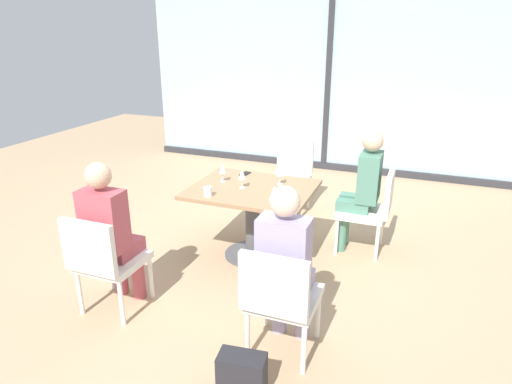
% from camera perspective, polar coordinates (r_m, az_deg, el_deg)
% --- Properties ---
extents(ground_plane, '(12.00, 12.00, 0.00)m').
position_cam_1_polar(ground_plane, '(4.62, -0.45, -7.98)').
color(ground_plane, tan).
extents(window_wall_backdrop, '(5.97, 0.10, 2.70)m').
position_cam_1_polar(window_wall_backdrop, '(7.20, 9.09, 12.29)').
color(window_wall_backdrop, '#9FB7BC').
rests_on(window_wall_backdrop, ground_plane).
extents(dining_table_main, '(1.15, 0.95, 0.73)m').
position_cam_1_polar(dining_table_main, '(4.39, -0.47, -1.73)').
color(dining_table_main, '#997551').
rests_on(dining_table_main, ground_plane).
extents(chair_front_right, '(0.46, 0.50, 0.87)m').
position_cam_1_polar(chair_front_right, '(3.09, 3.12, -13.02)').
color(chair_front_right, silver).
rests_on(chair_front_right, ground_plane).
extents(chair_front_left, '(0.46, 0.50, 0.87)m').
position_cam_1_polar(chair_front_left, '(3.72, -18.70, -7.96)').
color(chair_front_left, silver).
rests_on(chair_front_left, ground_plane).
extents(chair_far_right, '(0.50, 0.46, 0.87)m').
position_cam_1_polar(chair_far_right, '(4.65, 14.50, -1.75)').
color(chair_far_right, silver).
rests_on(chair_far_right, ground_plane).
extents(chair_near_window, '(0.46, 0.51, 0.87)m').
position_cam_1_polar(chair_near_window, '(5.58, 4.50, 2.60)').
color(chair_near_window, silver).
rests_on(chair_near_window, ground_plane).
extents(person_front_right, '(0.34, 0.39, 1.26)m').
position_cam_1_polar(person_front_right, '(3.08, 3.83, -8.80)').
color(person_front_right, '#9E93B7').
rests_on(person_front_right, ground_plane).
extents(person_front_left, '(0.34, 0.39, 1.26)m').
position_cam_1_polar(person_front_left, '(3.71, -18.01, -4.47)').
color(person_front_left, '#B24C56').
rests_on(person_front_left, ground_plane).
extents(person_far_right, '(0.39, 0.34, 1.26)m').
position_cam_1_polar(person_far_right, '(4.59, 13.37, 0.78)').
color(person_far_right, '#4C7F6B').
rests_on(person_far_right, ground_plane).
extents(wine_glass_0, '(0.07, 0.07, 0.18)m').
position_cam_1_polar(wine_glass_0, '(4.46, -4.27, 2.92)').
color(wine_glass_0, silver).
rests_on(wine_glass_0, dining_table_main).
extents(wine_glass_1, '(0.07, 0.07, 0.18)m').
position_cam_1_polar(wine_glass_1, '(4.38, 3.07, 2.60)').
color(wine_glass_1, silver).
rests_on(wine_glass_1, dining_table_main).
extents(wine_glass_2, '(0.07, 0.07, 0.18)m').
position_cam_1_polar(wine_glass_2, '(3.85, 2.34, 0.08)').
color(wine_glass_2, silver).
rests_on(wine_glass_2, dining_table_main).
extents(wine_glass_3, '(0.07, 0.07, 0.18)m').
position_cam_1_polar(wine_glass_3, '(4.28, -1.78, 2.20)').
color(wine_glass_3, silver).
rests_on(wine_glass_3, dining_table_main).
extents(coffee_cup, '(0.08, 0.08, 0.09)m').
position_cam_1_polar(coffee_cup, '(4.11, -6.12, 0.05)').
color(coffee_cup, white).
rests_on(coffee_cup, dining_table_main).
extents(cell_phone_on_table, '(0.09, 0.15, 0.01)m').
position_cam_1_polar(cell_phone_on_table, '(4.72, -1.40, 2.33)').
color(cell_phone_on_table, black).
rests_on(cell_phone_on_table, dining_table_main).
extents(handbag_0, '(0.32, 0.19, 0.28)m').
position_cam_1_polar(handbag_0, '(3.05, -1.80, -22.10)').
color(handbag_0, '#232328').
rests_on(handbag_0, ground_plane).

